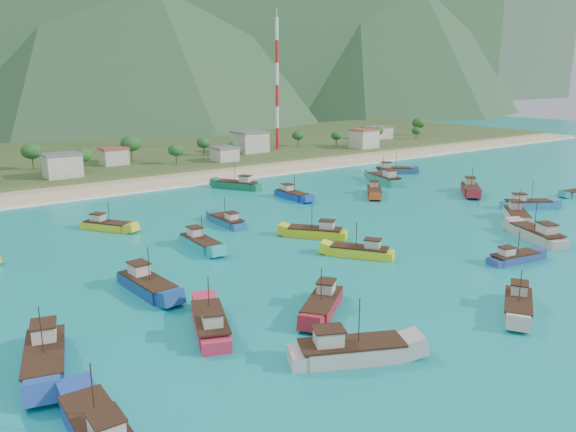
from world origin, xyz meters
TOP-DOWN VIEW (x-y plane):
  - ground at (0.00, 0.00)m, footprint 600.00×600.00m
  - beach at (0.00, 79.00)m, footprint 400.00×18.00m
  - land at (0.00, 140.00)m, footprint 400.00×110.00m
  - surf_line at (0.00, 69.50)m, footprint 400.00×2.50m
  - village at (12.78, 102.89)m, footprint 219.99×32.22m
  - vegetation at (-7.63, 103.71)m, footprint 277.09×25.55m
  - radio_tower at (55.58, 108.00)m, footprint 1.20×1.20m
  - boat_2 at (-12.53, 28.77)m, footprint 2.96×9.82m
  - boat_3 at (36.30, -2.56)m, footprint 11.12×10.54m
  - boat_4 at (44.11, 41.54)m, footprint 7.41×13.77m
  - boat_6 at (57.37, 51.06)m, footprint 11.28×9.13m
  - boat_7 at (-4.53, -28.32)m, footprint 10.41×8.05m
  - boat_8 at (26.35, -12.77)m, footprint 8.09×12.56m
  - boat_11 at (-23.85, -13.84)m, footprint 10.42×8.92m
  - boat_12 at (47.96, 2.16)m, footprint 10.93×8.50m
  - boat_15 at (-23.74, 18.52)m, footprint 3.48×10.81m
  - boat_16 at (-3.74, 12.08)m, footprint 9.19×10.28m
  - boat_17 at (30.54, 31.87)m, footprint 9.72×10.09m
  - boat_19 at (8.19, 58.69)m, footprint 8.78×11.86m
  - boat_20 at (12.33, 40.82)m, footprint 3.27×10.62m
  - boat_22 at (-55.01, -8.03)m, footprint 6.78×12.83m
  - boat_23 at (-38.83, 5.09)m, footprint 4.29×11.91m
  - boat_24 at (12.26, -17.19)m, footprint 9.34×4.32m
  - boat_26 at (-37.86, -10.79)m, footprint 7.31×11.74m
  - boat_28 at (-32.60, 39.42)m, footprint 7.93×9.96m
  - boat_29 at (-29.60, -25.04)m, footprint 12.45×8.49m
  - boat_30 at (51.19, 19.26)m, footprint 11.49×10.91m
  - boat_31 at (-5.07, -0.92)m, footprint 8.31×10.13m

SIDE VIEW (x-z plane):
  - ground at x=0.00m, z-range 0.00..0.00m
  - beach at x=0.00m, z-range -0.60..0.60m
  - land at x=0.00m, z-range -1.20..1.20m
  - surf_line at x=0.00m, z-range -0.04..0.04m
  - boat_24 at x=12.26m, z-range -2.09..3.23m
  - boat_2 at x=-12.53m, z-range -2.24..3.56m
  - boat_28 at x=-32.60m, z-range -2.27..3.63m
  - boat_31 at x=-5.07m, z-range -2.32..3.73m
  - boat_7 at x=-4.53m, z-range -2.34..3.78m
  - boat_20 at x=12.33m, z-range -2.38..3.87m
  - boat_11 at x=-23.85m, z-range -2.40..3.90m
  - boat_16 at x=-3.74m, z-range -2.40..3.91m
  - boat_15 at x=-23.74m, z-range -2.41..3.93m
  - boat_17 at x=30.54m, z-range -2.43..3.97m
  - boat_12 at x=47.96m, z-range -2.44..3.99m
  - boat_26 at x=-37.86m, z-range -2.52..4.16m
  - boat_6 at x=57.37m, z-range -2.53..4.18m
  - boat_19 at x=8.19m, z-range -2.59..4.31m
  - boat_23 at x=-38.83m, z-range -2.59..4.32m
  - boat_3 at x=36.30m, z-range -2.62..4.38m
  - boat_29 at x=-29.60m, z-range -2.67..4.48m
  - boat_8 at x=26.35m, z-range -2.67..4.49m
  - boat_30 at x=51.19m, z-range -2.69..4.54m
  - boat_22 at x=-55.01m, z-range -2.71..4.57m
  - boat_4 at x=44.11m, z-range -2.88..4.93m
  - village at x=12.78m, z-range 1.15..8.09m
  - vegetation at x=-7.63m, z-range 0.82..9.41m
  - radio_tower at x=55.58m, z-range 1.60..48.38m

